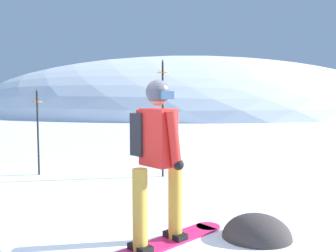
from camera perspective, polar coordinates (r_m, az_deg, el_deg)
ground_plane at (r=4.03m, az=-9.31°, el=-18.05°), size 300.00×300.00×0.00m
ridge_peak_main at (r=39.60m, az=2.49°, el=2.47°), size 42.42×38.17×10.85m
ridge_peak_far at (r=60.47m, az=-19.62°, el=2.98°), size 27.03×24.33×7.07m
snowboarder_main at (r=3.77m, az=-1.82°, el=-4.98°), size 1.27×1.49×1.71m
piste_marker_near at (r=7.62m, az=-19.51°, el=0.08°), size 0.20×0.20×1.70m
piste_marker_far at (r=6.99m, az=-0.82°, el=2.41°), size 0.20×0.20×2.25m
rock_small at (r=4.32m, az=13.57°, el=-16.48°), size 0.75×0.64×0.53m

